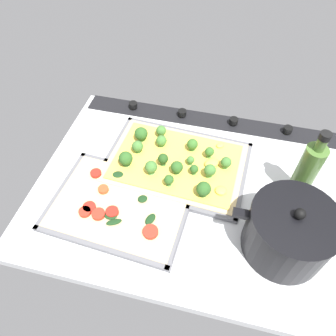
# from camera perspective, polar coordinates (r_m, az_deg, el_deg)

# --- Properties ---
(ground_plane) EXTENTS (0.85, 0.63, 0.03)m
(ground_plane) POSITION_cam_1_polar(r_m,az_deg,el_deg) (0.89, 4.11, -3.99)
(ground_plane) COLOR silver
(stove_control_panel) EXTENTS (0.82, 0.07, 0.03)m
(stove_control_panel) POSITION_cam_1_polar(r_m,az_deg,el_deg) (1.06, 7.06, 8.65)
(stove_control_panel) COLOR black
(stove_control_panel) RESTS_ON ground_plane
(baking_tray_front) EXTENTS (0.42, 0.31, 0.01)m
(baking_tray_front) POSITION_cam_1_polar(r_m,az_deg,el_deg) (0.92, 1.41, 0.65)
(baking_tray_front) COLOR slate
(baking_tray_front) RESTS_ON ground_plane
(broccoli_pizza) EXTENTS (0.40, 0.28, 0.06)m
(broccoli_pizza) POSITION_cam_1_polar(r_m,az_deg,el_deg) (0.91, 1.21, 1.25)
(broccoli_pizza) COLOR #D3B77F
(broccoli_pizza) RESTS_ON baking_tray_front
(baking_tray_back) EXTENTS (0.37, 0.29, 0.01)m
(baking_tray_back) POSITION_cam_1_polar(r_m,az_deg,el_deg) (0.85, -8.55, -6.68)
(baking_tray_back) COLOR slate
(baking_tray_back) RESTS_ON ground_plane
(veggie_pizza_back) EXTENTS (0.35, 0.26, 0.02)m
(veggie_pizza_back) POSITION_cam_1_polar(r_m,az_deg,el_deg) (0.84, -8.77, -6.51)
(veggie_pizza_back) COLOR #D4B47E
(veggie_pizza_back) RESTS_ON baking_tray_back
(cooking_pot) EXTENTS (0.26, 0.20, 0.16)m
(cooking_pot) POSITION_cam_1_polar(r_m,az_deg,el_deg) (0.77, 20.87, -10.75)
(cooking_pot) COLOR black
(cooking_pot) RESTS_ON ground_plane
(oil_bottle) EXTENTS (0.05, 0.05, 0.22)m
(oil_bottle) POSITION_cam_1_polar(r_m,az_deg,el_deg) (0.86, 23.64, -0.50)
(oil_bottle) COLOR #476B2D
(oil_bottle) RESTS_ON ground_plane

